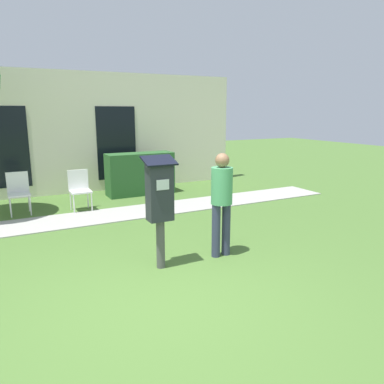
{
  "coord_description": "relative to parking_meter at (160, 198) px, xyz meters",
  "views": [
    {
      "loc": [
        -1.58,
        -3.68,
        2.19
      ],
      "look_at": [
        0.83,
        0.94,
        1.05
      ],
      "focal_mm": 35.0,
      "sensor_mm": 36.0,
      "label": 1
    }
  ],
  "objects": [
    {
      "name": "building_facade",
      "position": [
        -0.34,
        5.74,
        0.58
      ],
      "size": [
        10.0,
        0.26,
        3.2
      ],
      "color": "beige",
      "rests_on": "ground"
    },
    {
      "name": "outdoor_chair_middle",
      "position": [
        -0.36,
        3.76,
        -0.49
      ],
      "size": [
        0.44,
        0.44,
        0.9
      ],
      "rotation": [
        0.0,
        0.0,
        -0.36
      ],
      "color": "white",
      "rests_on": "ground"
    },
    {
      "name": "ground_plane",
      "position": [
        -0.34,
        -0.94,
        -1.02
      ],
      "size": [
        40.0,
        40.0,
        0.0
      ],
      "primitive_type": "plane",
      "color": "#476B2D"
    },
    {
      "name": "parking_meter",
      "position": [
        0.0,
        0.0,
        0.0
      ],
      "size": [
        0.44,
        0.31,
        1.59
      ],
      "color": "#4C4C4C",
      "rests_on": "ground"
    },
    {
      "name": "hedge_row",
      "position": [
        1.39,
        4.68,
        -0.47
      ],
      "size": [
        1.75,
        0.6,
        1.1
      ],
      "color": "#285628",
      "rests_on": "ground"
    },
    {
      "name": "outdoor_chair_left",
      "position": [
        -1.59,
        4.05,
        -0.49
      ],
      "size": [
        0.44,
        0.44,
        0.9
      ],
      "rotation": [
        0.0,
        0.0,
        -0.01
      ],
      "color": "white",
      "rests_on": "ground"
    },
    {
      "name": "sidewalk",
      "position": [
        -0.34,
        2.97,
        -1.01
      ],
      "size": [
        12.0,
        1.1,
        0.02
      ],
      "color": "#A3A099",
      "rests_on": "ground"
    },
    {
      "name": "person_standing",
      "position": [
        0.99,
        -0.01,
        -0.09
      ],
      "size": [
        0.32,
        0.32,
        1.58
      ],
      "rotation": [
        0.0,
        0.0,
        -0.45
      ],
      "color": "#333851",
      "rests_on": "ground"
    }
  ]
}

